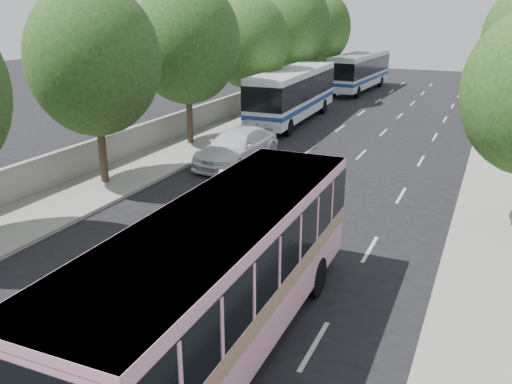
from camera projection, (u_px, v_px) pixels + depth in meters
The scene contains 15 objects.
ground at pixel (203, 277), 16.46m from camera, with size 120.00×120.00×0.00m, color black.
sidewalk_left at pixel (238, 125), 36.96m from camera, with size 4.00×90.00×0.15m, color #9E998E.
sidewalk_right at pixel (510, 151), 30.42m from camera, with size 4.00×90.00×0.12m, color #9E998E.
low_wall at pixel (215, 111), 37.39m from camera, with size 0.30×90.00×1.50m, color #9E998E.
tree_left_b at pixel (94, 55), 22.92m from camera, with size 5.70×5.70×8.88m.
tree_left_c at pixel (187, 37), 29.80m from camera, with size 6.00×6.00×9.35m.
tree_left_d at pixel (249, 39), 36.83m from camera, with size 5.52×5.52×8.60m.
tree_left_e at pixel (292, 23), 43.44m from camera, with size 6.30×6.30×9.82m.
tree_left_f at pixel (320, 25), 50.56m from camera, with size 5.88×5.88×9.16m.
pink_bus at pixel (223, 266), 12.32m from camera, with size 2.92×11.03×3.51m.
pink_taxi at pixel (226, 192), 21.72m from camera, with size 1.68×4.17×1.42m, color #E91460.
white_pickup at pixel (237, 147), 27.95m from camera, with size 2.46×6.05×1.76m, color silver.
tour_coach_front at pixel (293, 91), 37.50m from camera, with size 3.03×12.22×3.63m.
tour_coach_rear at pixel (360, 69), 51.15m from camera, with size 3.18×11.86×3.51m.
taxi_roof_sign at pixel (226, 173), 21.46m from camera, with size 0.55×0.18×0.18m, color silver.
Camera 1 is at (7.46, -12.78, 7.81)m, focal length 38.00 mm.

